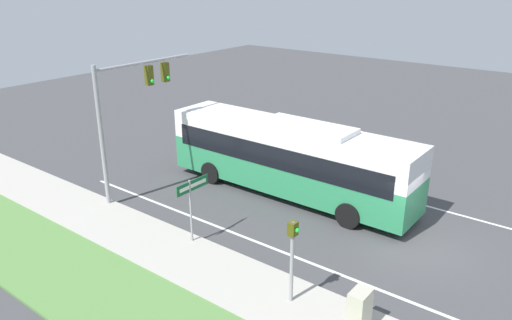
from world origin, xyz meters
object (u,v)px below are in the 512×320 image
(bus, at_px, (289,155))
(signal_gantry, at_px, (129,101))
(utility_cabinet, at_px, (359,309))
(street_sign, at_px, (192,197))
(pedestrian_signal, at_px, (292,249))

(bus, distance_m, signal_gantry, 7.60)
(signal_gantry, relative_size, utility_cabinet, 5.14)
(bus, bearing_deg, street_sign, 176.20)
(signal_gantry, distance_m, street_sign, 6.18)
(signal_gantry, bearing_deg, street_sign, -107.38)
(street_sign, bearing_deg, utility_cabinet, -95.71)
(street_sign, relative_size, utility_cabinet, 2.16)
(pedestrian_signal, xyz_separation_m, street_sign, (0.89, 5.13, -0.06))
(bus, xyz_separation_m, pedestrian_signal, (-6.84, -4.74, 0.01))
(signal_gantry, height_order, pedestrian_signal, signal_gantry)
(signal_gantry, distance_m, pedestrian_signal, 11.10)
(street_sign, bearing_deg, pedestrian_signal, -99.86)
(utility_cabinet, bearing_deg, street_sign, 84.29)
(signal_gantry, xyz_separation_m, utility_cabinet, (-2.42, -12.77, -3.74))
(utility_cabinet, bearing_deg, signal_gantry, 79.26)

